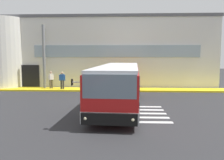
# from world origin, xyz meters

# --- Properties ---
(ground_plane) EXTENTS (80.00, 90.00, 0.02)m
(ground_plane) POSITION_xyz_m (0.00, 0.00, -0.01)
(ground_plane) COLOR #2B2B2D
(ground_plane) RESTS_ON ground
(bay_paint_stripes) EXTENTS (4.40, 3.96, 0.01)m
(bay_paint_stripes) POSITION_xyz_m (2.00, -4.20, 0.00)
(bay_paint_stripes) COLOR silver
(bay_paint_stripes) RESTS_ON ground
(terminal_building) EXTENTS (24.45, 13.80, 7.49)m
(terminal_building) POSITION_xyz_m (-0.69, 11.64, 3.74)
(terminal_building) COLOR silver
(terminal_building) RESTS_ON ground
(boarding_curb) EXTENTS (26.65, 2.00, 0.15)m
(boarding_curb) POSITION_xyz_m (0.00, 4.80, 0.07)
(boarding_curb) COLOR yellow
(boarding_curb) RESTS_ON ground
(entry_support_column) EXTENTS (0.28, 0.28, 6.24)m
(entry_support_column) POSITION_xyz_m (-6.17, 5.40, 3.27)
(entry_support_column) COLOR slate
(entry_support_column) RESTS_ON boarding_curb
(bus_main_foreground) EXTENTS (3.67, 12.00, 2.70)m
(bus_main_foreground) POSITION_xyz_m (1.41, -1.90, 1.34)
(bus_main_foreground) COLOR red
(bus_main_foreground) RESTS_ON ground
(passenger_near_column) EXTENTS (0.51, 0.51, 1.68)m
(passenger_near_column) POSITION_xyz_m (-5.40, 4.93, 1.11)
(passenger_near_column) COLOR #4C4233
(passenger_near_column) RESTS_ON boarding_curb
(passenger_by_doorway) EXTENTS (0.59, 0.23, 1.68)m
(passenger_by_doorway) POSITION_xyz_m (-4.15, 4.47, 1.08)
(passenger_by_doorway) COLOR #2D2D33
(passenger_by_doorway) RESTS_ON boarding_curb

